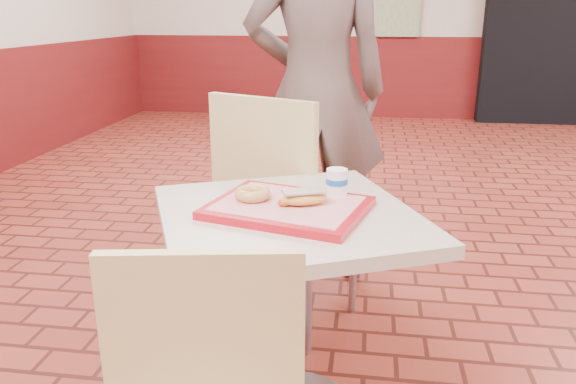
# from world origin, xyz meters

# --- Properties ---
(corridor_doorway) EXTENTS (1.60, 0.22, 2.20)m
(corridor_doorway) POSITION_xyz_m (1.20, 4.88, 1.10)
(corridor_doorway) COLOR black
(corridor_doorway) RESTS_ON ground
(main_table) EXTENTS (0.71, 0.71, 0.75)m
(main_table) POSITION_xyz_m (-1.12, -0.76, 0.51)
(main_table) COLOR beige
(main_table) RESTS_ON ground
(chair_main_back) EXTENTS (0.62, 0.62, 1.01)m
(chair_main_back) POSITION_xyz_m (-1.24, -0.16, 0.56)
(chair_main_back) COLOR #DDCB84
(chair_main_back) RESTS_ON ground
(customer) EXTENTS (0.76, 0.57, 1.89)m
(customer) POSITION_xyz_m (-1.15, 0.39, 0.94)
(customer) COLOR brown
(customer) RESTS_ON ground
(serving_tray) EXTENTS (0.43, 0.34, 0.03)m
(serving_tray) POSITION_xyz_m (-1.12, -0.76, 0.77)
(serving_tray) COLOR #B10D18
(serving_tray) RESTS_ON main_table
(ring_donut) EXTENTS (0.14, 0.14, 0.03)m
(ring_donut) POSITION_xyz_m (-1.22, -0.74, 0.80)
(ring_donut) COLOR #C38C47
(ring_donut) RESTS_ON serving_tray
(long_john_donut) EXTENTS (0.15, 0.11, 0.04)m
(long_john_donut) POSITION_xyz_m (-1.07, -0.77, 0.80)
(long_john_donut) COLOR gold
(long_john_donut) RESTS_ON serving_tray
(paper_cup) EXTENTS (0.06, 0.06, 0.08)m
(paper_cup) POSITION_xyz_m (-0.98, -0.67, 0.82)
(paper_cup) COLOR white
(paper_cup) RESTS_ON serving_tray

